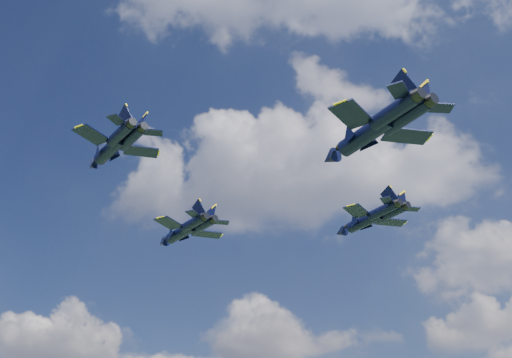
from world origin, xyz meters
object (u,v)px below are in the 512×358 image
at_px(jet_slot, 362,136).
at_px(jet_left, 109,150).
at_px(jet_right, 363,222).
at_px(jet_lead, 180,233).

bearing_deg(jet_slot, jet_left, 137.64).
relative_size(jet_right, jet_slot, 0.86).
bearing_deg(jet_right, jet_left, 176.74).
distance_m(jet_left, jet_right, 38.91).
bearing_deg(jet_slot, jet_lead, 96.19).
distance_m(jet_right, jet_slot, 25.83).
bearing_deg(jet_right, jet_lead, 137.73).
xyz_separation_m(jet_lead, jet_slot, (29.26, -22.88, -0.53)).
height_order(jet_lead, jet_right, jet_right).
bearing_deg(jet_lead, jet_right, -45.73).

